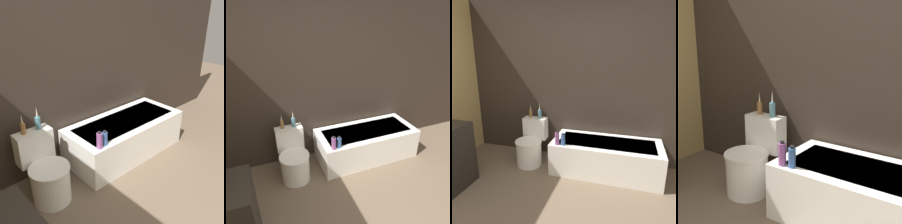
% 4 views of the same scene
% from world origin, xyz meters
% --- Properties ---
extents(wall_back_tiled, '(6.40, 0.06, 2.60)m').
position_xyz_m(wall_back_tiled, '(0.00, 2.08, 1.30)').
color(wall_back_tiled, '#332821').
rests_on(wall_back_tiled, ground_plane).
extents(bathtub, '(1.57, 0.70, 0.48)m').
position_xyz_m(bathtub, '(0.73, 1.68, 0.24)').
color(bathtub, white).
rests_on(bathtub, ground).
extents(toilet, '(0.42, 0.57, 0.70)m').
position_xyz_m(toilet, '(-0.46, 1.62, 0.29)').
color(toilet, white).
rests_on(toilet, ground).
extents(vase_gold, '(0.05, 0.05, 0.22)m').
position_xyz_m(vase_gold, '(-0.54, 1.84, 0.77)').
color(vase_gold, olive).
rests_on(vase_gold, toilet).
extents(vase_silver, '(0.06, 0.06, 0.25)m').
position_xyz_m(vase_silver, '(-0.38, 1.84, 0.78)').
color(vase_silver, teal).
rests_on(vase_silver, toilet).
extents(shampoo_bottle_tall, '(0.06, 0.06, 0.20)m').
position_xyz_m(shampoo_bottle_tall, '(0.06, 1.39, 0.57)').
color(shampoo_bottle_tall, '#8C4C8C').
rests_on(shampoo_bottle_tall, bathtub).
extents(shampoo_bottle_short, '(0.06, 0.06, 0.18)m').
position_xyz_m(shampoo_bottle_short, '(0.15, 1.40, 0.56)').
color(shampoo_bottle_short, '#335999').
rests_on(shampoo_bottle_short, bathtub).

